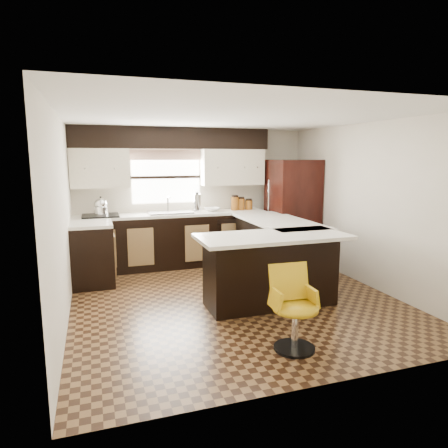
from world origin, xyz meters
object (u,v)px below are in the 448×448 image
object	(u,v)px
bar_chair	(295,309)
peninsula_long	(275,251)
peninsula_return	(270,271)
refrigerator	(292,211)

from	to	relation	value
bar_chair	peninsula_long	bearing A→B (deg)	72.31
peninsula_long	peninsula_return	xyz separation A→B (m)	(-0.53, -0.97, 0.00)
refrigerator	bar_chair	world-z (taller)	refrigerator
peninsula_long	peninsula_return	distance (m)	1.11
peninsula_long	peninsula_return	bearing A→B (deg)	-118.30
peninsula_long	refrigerator	xyz separation A→B (m)	(0.78, 0.93, 0.48)
peninsula_long	peninsula_return	world-z (taller)	same
peninsula_return	bar_chair	size ratio (longest dim) A/B	1.96
peninsula_return	refrigerator	world-z (taller)	refrigerator
peninsula_return	bar_chair	bearing A→B (deg)	-103.36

